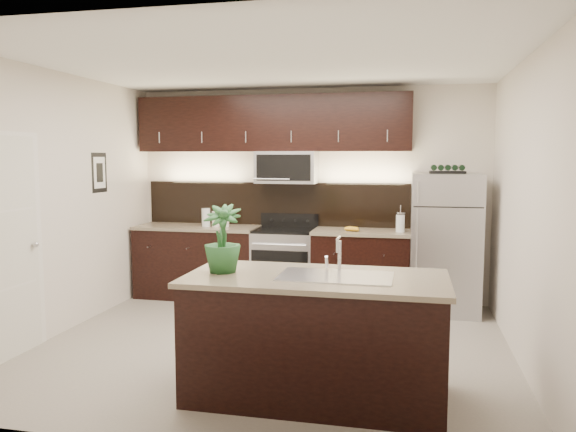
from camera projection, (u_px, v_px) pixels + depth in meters
The scene contains 12 objects.
ground at pixel (272, 346), 5.44m from camera, with size 4.50×4.50×0.00m, color gray.
room_walls at pixel (259, 171), 5.25m from camera, with size 4.52×4.02×2.71m.
counter_run at pixel (269, 264), 7.13m from camera, with size 3.51×0.65×0.94m.
upper_fixtures at pixel (274, 132), 7.10m from camera, with size 3.49×0.40×1.66m.
island at pixel (316, 336), 4.26m from camera, with size 1.96×0.96×0.94m.
sink_faucet at pixel (336, 274), 4.19m from camera, with size 0.84×0.50×0.28m.
refrigerator at pixel (445, 243), 6.58m from camera, with size 0.79×0.71×1.64m, color #B2B2B7.
wine_rack at pixel (447, 170), 6.49m from camera, with size 0.40×0.25×0.10m.
plant at pixel (222, 239), 4.33m from camera, with size 0.29×0.29×0.52m, color #225526.
canisters at pixel (213, 218), 7.19m from camera, with size 0.35×0.14×0.24m.
french_press at pixel (400, 222), 6.68m from camera, with size 0.11×0.11×0.31m.
bananas at pixel (349, 228), 6.79m from camera, with size 0.19×0.15×0.06m, color gold.
Camera 1 is at (1.28, -5.13, 1.83)m, focal length 35.00 mm.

